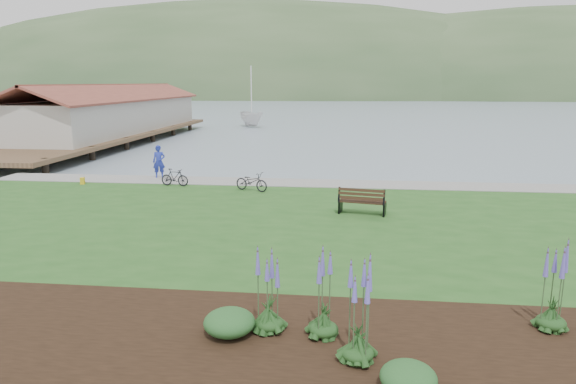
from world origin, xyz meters
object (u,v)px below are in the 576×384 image
person (159,159)px  sailboat (252,127)px  park_bench (362,201)px  bicycle_a (252,182)px

person → sailboat: bearing=76.8°
person → sailboat: size_ratio=0.09×
park_bench → person: size_ratio=0.91×
park_bench → person: person is taller
sailboat → person: bearing=-119.0°
park_bench → bicycle_a: park_bench is taller
sailboat → bicycle_a: bearing=-111.3°
bicycle_a → person: bearing=86.5°
park_bench → bicycle_a: bearing=153.3°
person → bicycle_a: size_ratio=1.21×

